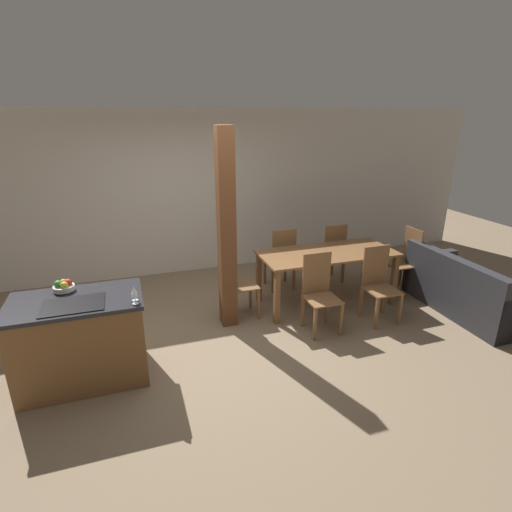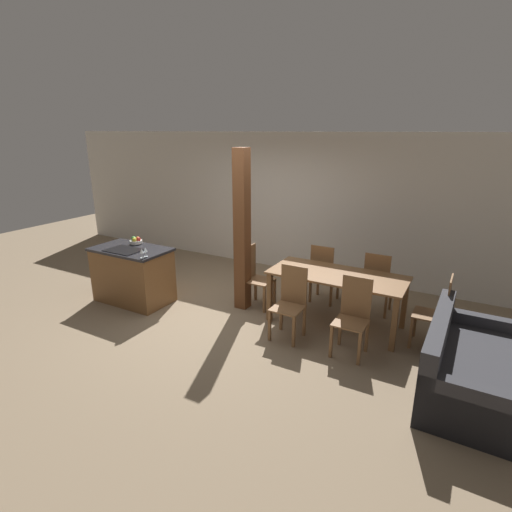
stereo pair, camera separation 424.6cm
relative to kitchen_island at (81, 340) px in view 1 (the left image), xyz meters
name	(u,v)px [view 1 (the left image)]	position (x,y,z in m)	size (l,w,h in m)	color
ground_plane	(215,339)	(1.43, 0.32, -0.46)	(16.00, 16.00, 0.00)	#847056
wall_back	(179,194)	(1.43, 2.75, 0.89)	(11.20, 0.08, 2.70)	silver
kitchen_island	(81,340)	(0.00, 0.00, 0.00)	(1.26, 0.74, 0.92)	brown
fruit_bowl	(64,286)	(-0.11, 0.24, 0.51)	(0.21, 0.21, 0.11)	silver
wine_glass_near	(134,294)	(0.56, -0.30, 0.56)	(0.06, 0.06, 0.14)	silver
wine_glass_middle	(134,291)	(0.56, -0.23, 0.56)	(0.06, 0.06, 0.14)	silver
dining_table	(327,259)	(3.19, 0.82, 0.21)	(1.91, 0.85, 0.78)	brown
dining_chair_near_left	(320,292)	(2.76, 0.18, 0.05)	(0.40, 0.40, 0.99)	brown
dining_chair_near_right	(379,283)	(3.62, 0.18, 0.05)	(0.40, 0.40, 0.99)	brown
dining_chair_far_left	(281,258)	(2.76, 1.47, 0.05)	(0.40, 0.40, 0.99)	brown
dining_chair_far_right	(331,253)	(3.62, 1.47, 0.05)	(0.40, 0.40, 0.99)	brown
dining_chair_head_end	(236,282)	(1.85, 0.82, 0.05)	(0.40, 0.40, 0.99)	brown
dining_chair_foot_end	(405,260)	(4.52, 0.82, 0.05)	(0.40, 0.40, 0.99)	brown
couch	(468,292)	(4.94, -0.03, -0.17)	(0.89, 1.75, 0.82)	#2D2D33
timber_post	(227,232)	(1.70, 0.67, 0.79)	(0.20, 0.20, 2.49)	brown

